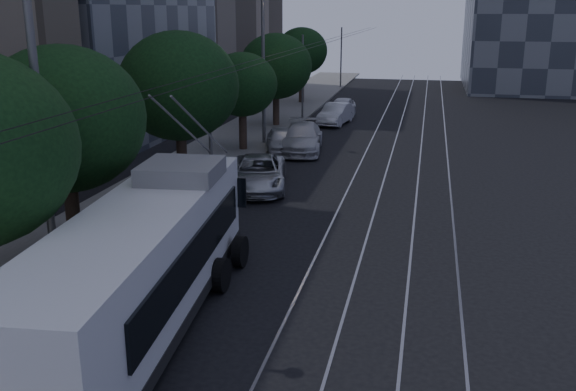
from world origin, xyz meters
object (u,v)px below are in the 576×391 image
at_px(trolleybus, 143,265).
at_px(streetlamp_far, 270,50).
at_px(pickup_silver, 258,173).
at_px(car_white_b, 302,138).
at_px(car_white_a, 282,140).
at_px(car_white_c, 336,114).
at_px(car_white_d, 342,108).
at_px(streetlamp_near, 51,66).

xyz_separation_m(trolleybus, streetlamp_far, (-2.33, 22.51, 3.84)).
height_order(trolleybus, streetlamp_far, streetlamp_far).
relative_size(pickup_silver, car_white_b, 0.96).
bearing_deg(car_white_a, car_white_b, 9.30).
xyz_separation_m(pickup_silver, car_white_a, (-0.66, 7.57, -0.03)).
distance_m(car_white_c, car_white_d, 3.13).
relative_size(trolleybus, pickup_silver, 2.34).
height_order(car_white_b, car_white_c, car_white_b).
bearing_deg(car_white_d, pickup_silver, -90.83).
relative_size(car_white_a, streetlamp_far, 0.45).
xyz_separation_m(car_white_b, streetlamp_far, (-2.13, 1.37, 4.72)).
distance_m(car_white_c, streetlamp_far, 9.65).
bearing_deg(trolleybus, car_white_c, 84.13).
bearing_deg(pickup_silver, car_white_d, 75.18).
bearing_deg(car_white_d, car_white_b, -90.79).
bearing_deg(streetlamp_far, car_white_d, 76.28).
xyz_separation_m(trolleybus, pickup_silver, (-0.58, 13.07, -0.94)).
xyz_separation_m(car_white_a, car_white_b, (1.04, 0.50, 0.09)).
bearing_deg(car_white_d, trolleybus, -88.81).
relative_size(trolleybus, car_white_d, 2.89).
relative_size(car_white_c, streetlamp_far, 0.48).
bearing_deg(car_white_a, trolleybus, -103.06).
bearing_deg(car_white_c, car_white_d, 98.31).
xyz_separation_m(car_white_c, car_white_d, (0.00, 3.13, -0.00)).
bearing_deg(car_white_b, pickup_silver, -99.68).
height_order(car_white_d, streetlamp_near, streetlamp_near).
xyz_separation_m(car_white_d, streetlamp_near, (-2.21, -33.76, 5.72)).
height_order(pickup_silver, streetlamp_far, streetlamp_far).
relative_size(pickup_silver, car_white_c, 1.19).
distance_m(pickup_silver, car_white_c, 17.40).
relative_size(car_white_a, streetlamp_near, 0.38).
bearing_deg(trolleybus, streetlamp_near, -179.24).
bearing_deg(car_white_d, streetlamp_near, -91.93).
height_order(car_white_b, streetlamp_near, streetlamp_near).
relative_size(streetlamp_near, streetlamp_far, 1.19).
distance_m(car_white_a, car_white_c, 9.93).
relative_size(car_white_b, streetlamp_near, 0.50).
relative_size(pickup_silver, streetlamp_near, 0.48).
bearing_deg(car_white_a, streetlamp_near, -108.15).
relative_size(car_white_d, streetlamp_near, 0.39).
relative_size(trolleybus, streetlamp_far, 1.35).
bearing_deg(trolleybus, car_white_d, 84.19).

